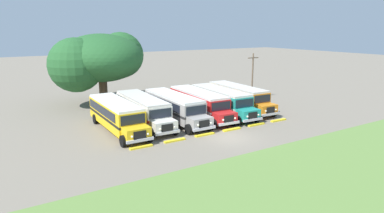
% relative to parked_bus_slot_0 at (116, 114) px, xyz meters
% --- Properties ---
extents(ground_plane, '(220.00, 220.00, 0.00)m').
position_rel_parked_bus_slot_0_xyz_m(ground_plane, '(7.87, -7.57, -1.58)').
color(ground_plane, slate).
extents(foreground_grass_strip, '(80.00, 11.22, 0.01)m').
position_rel_parked_bus_slot_0_xyz_m(foreground_grass_strip, '(7.87, -17.07, -1.58)').
color(foreground_grass_strip, olive).
rests_on(foreground_grass_strip, ground_plane).
extents(parked_bus_slot_0, '(2.72, 10.84, 2.82)m').
position_rel_parked_bus_slot_0_xyz_m(parked_bus_slot_0, '(0.00, 0.00, 0.00)').
color(parked_bus_slot_0, yellow).
rests_on(parked_bus_slot_0, ground_plane).
extents(parked_bus_slot_1, '(3.01, 10.88, 2.82)m').
position_rel_parked_bus_slot_0_xyz_m(parked_bus_slot_1, '(3.06, 0.65, 0.00)').
color(parked_bus_slot_1, silver).
rests_on(parked_bus_slot_1, ground_plane).
extents(parked_bus_slot_2, '(2.75, 10.85, 2.82)m').
position_rel_parked_bus_slot_0_xyz_m(parked_bus_slot_2, '(6.39, -0.01, 0.00)').
color(parked_bus_slot_2, '#9E9993').
rests_on(parked_bus_slot_2, ground_plane).
extents(parked_bus_slot_3, '(3.12, 10.90, 2.82)m').
position_rel_parked_bus_slot_0_xyz_m(parked_bus_slot_3, '(9.63, 0.18, 0.00)').
color(parked_bus_slot_3, red).
rests_on(parked_bus_slot_3, ground_plane).
extents(parked_bus_slot_4, '(3.11, 10.90, 2.82)m').
position_rel_parked_bus_slot_0_xyz_m(parked_bus_slot_4, '(12.49, -0.04, 0.00)').
color(parked_bus_slot_4, teal).
rests_on(parked_bus_slot_4, ground_plane).
extents(parked_bus_slot_5, '(3.11, 10.90, 2.82)m').
position_rel_parked_bus_slot_0_xyz_m(parked_bus_slot_5, '(15.66, 0.67, 0.00)').
color(parked_bus_slot_5, orange).
rests_on(parked_bus_slot_5, ground_plane).
extents(curb_wheelstop_0, '(2.00, 0.36, 0.15)m').
position_rel_parked_bus_slot_0_xyz_m(curb_wheelstop_0, '(-0.03, -5.90, -1.51)').
color(curb_wheelstop_0, yellow).
rests_on(curb_wheelstop_0, ground_plane).
extents(curb_wheelstop_1, '(2.00, 0.36, 0.15)m').
position_rel_parked_bus_slot_0_xyz_m(curb_wheelstop_1, '(3.13, -5.90, -1.51)').
color(curb_wheelstop_1, yellow).
rests_on(curb_wheelstop_1, ground_plane).
extents(curb_wheelstop_2, '(2.00, 0.36, 0.15)m').
position_rel_parked_bus_slot_0_xyz_m(curb_wheelstop_2, '(6.29, -5.90, -1.51)').
color(curb_wheelstop_2, yellow).
rests_on(curb_wheelstop_2, ground_plane).
extents(curb_wheelstop_3, '(2.00, 0.36, 0.15)m').
position_rel_parked_bus_slot_0_xyz_m(curb_wheelstop_3, '(9.45, -5.90, -1.51)').
color(curb_wheelstop_3, yellow).
rests_on(curb_wheelstop_3, ground_plane).
extents(curb_wheelstop_4, '(2.00, 0.36, 0.15)m').
position_rel_parked_bus_slot_0_xyz_m(curb_wheelstop_4, '(12.61, -5.90, -1.51)').
color(curb_wheelstop_4, yellow).
rests_on(curb_wheelstop_4, ground_plane).
extents(curb_wheelstop_5, '(2.00, 0.36, 0.15)m').
position_rel_parked_bus_slot_0_xyz_m(curb_wheelstop_5, '(15.77, -5.90, -1.51)').
color(curb_wheelstop_5, yellow).
rests_on(curb_wheelstop_5, ground_plane).
extents(broad_shade_tree, '(12.92, 11.59, 9.21)m').
position_rel_parked_bus_slot_0_xyz_m(broad_shade_tree, '(2.36, 12.72, 4.24)').
color(broad_shade_tree, brown).
rests_on(broad_shade_tree, ground_plane).
extents(utility_pole, '(1.80, 0.20, 6.39)m').
position_rel_parked_bus_slot_0_xyz_m(utility_pole, '(20.63, 3.88, 1.85)').
color(utility_pole, brown).
rests_on(utility_pole, ground_plane).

